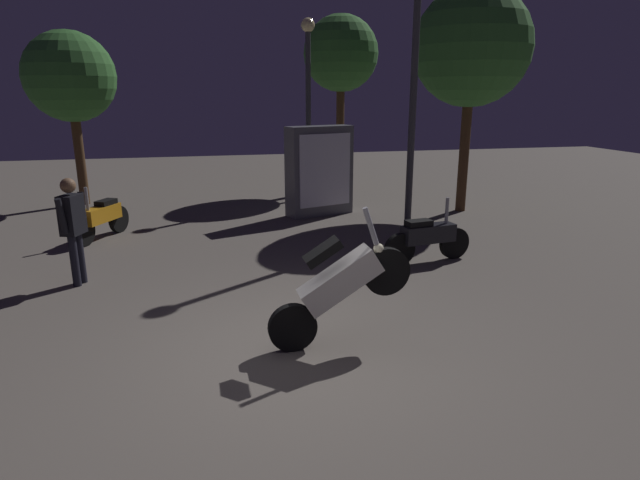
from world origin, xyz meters
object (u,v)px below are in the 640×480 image
(person_rider_beside, at_px, (73,222))
(motorcycle_black_parked_right, at_px, (428,237))
(motorcycle_white_foreground, at_px, (339,285))
(streetlamp_near, at_px, (308,86))
(streetlamp_far, at_px, (415,63))
(motorcycle_orange_parked_left, at_px, (101,218))
(kiosk_billboard, at_px, (320,171))

(person_rider_beside, bearing_deg, motorcycle_black_parked_right, 19.07)
(motorcycle_black_parked_right, bearing_deg, motorcycle_white_foreground, -138.78)
(streetlamp_near, relative_size, streetlamp_far, 0.87)
(motorcycle_orange_parked_left, distance_m, person_rider_beside, 2.76)
(streetlamp_far, relative_size, kiosk_billboard, 2.58)
(streetlamp_near, xyz_separation_m, kiosk_billboard, (-0.17, -2.08, -1.96))
(streetlamp_near, distance_m, kiosk_billboard, 2.86)
(streetlamp_far, bearing_deg, streetlamp_near, 107.11)
(kiosk_billboard, bearing_deg, streetlamp_near, -112.11)
(streetlamp_far, height_order, kiosk_billboard, streetlamp_far)
(motorcycle_white_foreground, height_order, kiosk_billboard, kiosk_billboard)
(motorcycle_orange_parked_left, height_order, person_rider_beside, person_rider_beside)
(streetlamp_near, height_order, kiosk_billboard, streetlamp_near)
(motorcycle_orange_parked_left, height_order, streetlamp_near, streetlamp_near)
(motorcycle_black_parked_right, bearing_deg, person_rider_beside, 170.04)
(motorcycle_orange_parked_left, bearing_deg, person_rider_beside, 29.41)
(motorcycle_white_foreground, bearing_deg, motorcycle_black_parked_right, 48.86)
(motorcycle_black_parked_right, xyz_separation_m, streetlamp_far, (0.45, 2.00, 2.97))
(motorcycle_black_parked_right, height_order, streetlamp_far, streetlamp_far)
(motorcycle_white_foreground, height_order, motorcycle_black_parked_right, motorcycle_white_foreground)
(motorcycle_white_foreground, height_order, streetlamp_far, streetlamp_far)
(motorcycle_orange_parked_left, bearing_deg, kiosk_billboard, 131.67)
(streetlamp_near, bearing_deg, motorcycle_orange_parked_left, -146.52)
(motorcycle_white_foreground, relative_size, streetlamp_near, 0.35)
(motorcycle_orange_parked_left, height_order, motorcycle_black_parked_right, same)
(motorcycle_orange_parked_left, xyz_separation_m, kiosk_billboard, (4.75, 1.18, 0.61))
(motorcycle_black_parked_right, xyz_separation_m, streetlamp_near, (-0.82, 6.12, 2.57))
(motorcycle_white_foreground, xyz_separation_m, motorcycle_orange_parked_left, (-3.43, 5.56, -0.31))
(motorcycle_orange_parked_left, bearing_deg, streetlamp_near, 151.25)
(person_rider_beside, relative_size, streetlamp_far, 0.30)
(streetlamp_near, bearing_deg, kiosk_billboard, -94.56)
(motorcycle_black_parked_right, relative_size, streetlamp_far, 0.31)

